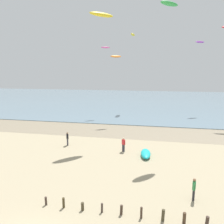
{
  "coord_description": "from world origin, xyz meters",
  "views": [
    {
      "loc": [
        7.11,
        -9.59,
        9.41
      ],
      "look_at": [
        2.39,
        13.29,
        5.24
      ],
      "focal_mm": 37.22,
      "sensor_mm": 36.0,
      "label": 1
    }
  ],
  "objects_px": {
    "grounded_kite": "(146,154)",
    "kite_aloft_6": "(200,42)",
    "person_nearest_camera": "(67,138)",
    "kite_aloft_8": "(169,4)",
    "person_far_down_beach": "(123,144)",
    "kite_aloft_1": "(116,56)",
    "kite_aloft_5": "(105,47)",
    "kite_aloft_7": "(133,35)",
    "kite_aloft_2": "(101,15)",
    "person_trailing_behind": "(194,189)"
  },
  "relations": [
    {
      "from": "person_far_down_beach",
      "to": "kite_aloft_2",
      "type": "bearing_deg",
      "value": 129.04
    },
    {
      "from": "kite_aloft_5",
      "to": "person_nearest_camera",
      "type": "bearing_deg",
      "value": -124.6
    },
    {
      "from": "person_nearest_camera",
      "to": "person_trailing_behind",
      "type": "xyz_separation_m",
      "value": [
        14.0,
        -10.14,
        0.0
      ]
    },
    {
      "from": "kite_aloft_2",
      "to": "kite_aloft_6",
      "type": "bearing_deg",
      "value": 10.24
    },
    {
      "from": "person_nearest_camera",
      "to": "kite_aloft_7",
      "type": "xyz_separation_m",
      "value": [
        4.79,
        28.41,
        16.6
      ]
    },
    {
      "from": "kite_aloft_7",
      "to": "person_far_down_beach",
      "type": "bearing_deg",
      "value": 3.06
    },
    {
      "from": "person_far_down_beach",
      "to": "grounded_kite",
      "type": "bearing_deg",
      "value": -19.93
    },
    {
      "from": "kite_aloft_7",
      "to": "grounded_kite",
      "type": "bearing_deg",
      "value": 7.86
    },
    {
      "from": "person_nearest_camera",
      "to": "kite_aloft_6",
      "type": "distance_m",
      "value": 37.25
    },
    {
      "from": "kite_aloft_2",
      "to": "kite_aloft_7",
      "type": "distance_m",
      "value": 24.82
    },
    {
      "from": "person_far_down_beach",
      "to": "grounded_kite",
      "type": "height_order",
      "value": "person_far_down_beach"
    },
    {
      "from": "kite_aloft_1",
      "to": "kite_aloft_2",
      "type": "relative_size",
      "value": 0.57
    },
    {
      "from": "person_far_down_beach",
      "to": "grounded_kite",
      "type": "relative_size",
      "value": 0.58
    },
    {
      "from": "person_nearest_camera",
      "to": "kite_aloft_8",
      "type": "xyz_separation_m",
      "value": [
        11.99,
        1.03,
        15.71
      ]
    },
    {
      "from": "person_trailing_behind",
      "to": "kite_aloft_5",
      "type": "bearing_deg",
      "value": 114.0
    },
    {
      "from": "person_trailing_behind",
      "to": "grounded_kite",
      "type": "xyz_separation_m",
      "value": [
        -3.99,
        8.28,
        -0.62
      ]
    },
    {
      "from": "person_nearest_camera",
      "to": "kite_aloft_2",
      "type": "height_order",
      "value": "kite_aloft_2"
    },
    {
      "from": "person_nearest_camera",
      "to": "kite_aloft_7",
      "type": "bearing_deg",
      "value": 80.42
    },
    {
      "from": "kite_aloft_7",
      "to": "kite_aloft_8",
      "type": "height_order",
      "value": "kite_aloft_7"
    },
    {
      "from": "person_nearest_camera",
      "to": "kite_aloft_1",
      "type": "distance_m",
      "value": 18.47
    },
    {
      "from": "person_far_down_beach",
      "to": "kite_aloft_1",
      "type": "relative_size",
      "value": 0.85
    },
    {
      "from": "person_nearest_camera",
      "to": "person_far_down_beach",
      "type": "bearing_deg",
      "value": -6.93
    },
    {
      "from": "person_nearest_camera",
      "to": "kite_aloft_6",
      "type": "height_order",
      "value": "kite_aloft_6"
    },
    {
      "from": "person_trailing_behind",
      "to": "grounded_kite",
      "type": "height_order",
      "value": "person_trailing_behind"
    },
    {
      "from": "person_nearest_camera",
      "to": "person_trailing_behind",
      "type": "distance_m",
      "value": 17.29
    },
    {
      "from": "kite_aloft_1",
      "to": "kite_aloft_8",
      "type": "xyz_separation_m",
      "value": [
        8.51,
        -13.43,
        4.75
      ]
    },
    {
      "from": "kite_aloft_1",
      "to": "kite_aloft_2",
      "type": "height_order",
      "value": "kite_aloft_2"
    },
    {
      "from": "person_nearest_camera",
      "to": "kite_aloft_5",
      "type": "xyz_separation_m",
      "value": [
        0.05,
        21.18,
        13.19
      ]
    },
    {
      "from": "person_trailing_behind",
      "to": "person_far_down_beach",
      "type": "bearing_deg",
      "value": 125.75
    },
    {
      "from": "kite_aloft_6",
      "to": "kite_aloft_7",
      "type": "height_order",
      "value": "kite_aloft_7"
    },
    {
      "from": "grounded_kite",
      "to": "kite_aloft_5",
      "type": "bearing_deg",
      "value": 18.27
    },
    {
      "from": "kite_aloft_6",
      "to": "kite_aloft_2",
      "type": "bearing_deg",
      "value": -155.77
    },
    {
      "from": "grounded_kite",
      "to": "kite_aloft_6",
      "type": "distance_m",
      "value": 35.01
    },
    {
      "from": "person_far_down_beach",
      "to": "grounded_kite",
      "type": "xyz_separation_m",
      "value": [
        2.66,
        -0.97,
        -0.62
      ]
    },
    {
      "from": "person_far_down_beach",
      "to": "kite_aloft_6",
      "type": "distance_m",
      "value": 34.74
    },
    {
      "from": "person_nearest_camera",
      "to": "person_far_down_beach",
      "type": "xyz_separation_m",
      "value": [
        7.35,
        -0.89,
        0.0
      ]
    },
    {
      "from": "kite_aloft_1",
      "to": "kite_aloft_5",
      "type": "distance_m",
      "value": 7.87
    },
    {
      "from": "kite_aloft_5",
      "to": "kite_aloft_1",
      "type": "bearing_deg",
      "value": -97.44
    },
    {
      "from": "kite_aloft_5",
      "to": "kite_aloft_8",
      "type": "relative_size",
      "value": 0.72
    },
    {
      "from": "grounded_kite",
      "to": "kite_aloft_1",
      "type": "xyz_separation_m",
      "value": [
        -6.53,
        16.32,
        11.59
      ]
    },
    {
      "from": "kite_aloft_8",
      "to": "kite_aloft_5",
      "type": "bearing_deg",
      "value": -106.97
    },
    {
      "from": "kite_aloft_5",
      "to": "kite_aloft_2",
      "type": "bearing_deg",
      "value": -112.81
    },
    {
      "from": "person_far_down_beach",
      "to": "person_trailing_behind",
      "type": "distance_m",
      "value": 11.39
    },
    {
      "from": "kite_aloft_5",
      "to": "kite_aloft_8",
      "type": "xyz_separation_m",
      "value": [
        11.94,
        -20.15,
        2.52
      ]
    },
    {
      "from": "kite_aloft_7",
      "to": "kite_aloft_5",
      "type": "bearing_deg",
      "value": -35.17
    },
    {
      "from": "person_nearest_camera",
      "to": "grounded_kite",
      "type": "distance_m",
      "value": 10.2
    },
    {
      "from": "grounded_kite",
      "to": "kite_aloft_8",
      "type": "bearing_deg",
      "value": -39.54
    },
    {
      "from": "kite_aloft_5",
      "to": "kite_aloft_7",
      "type": "distance_m",
      "value": 9.29
    },
    {
      "from": "kite_aloft_6",
      "to": "kite_aloft_1",
      "type": "bearing_deg",
      "value": -172.32
    },
    {
      "from": "person_far_down_beach",
      "to": "person_trailing_behind",
      "type": "height_order",
      "value": "same"
    }
  ]
}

